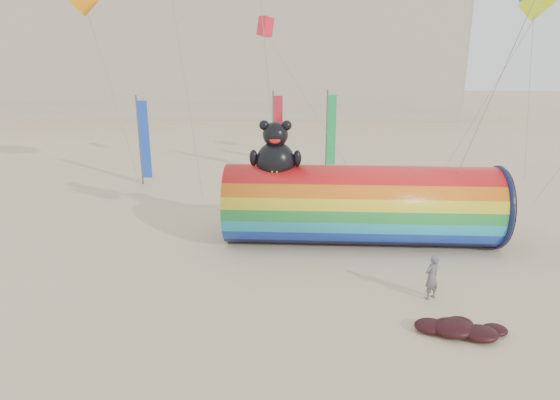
{
  "coord_description": "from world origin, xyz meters",
  "views": [
    {
      "loc": [
        1.43,
        -16.04,
        7.81
      ],
      "look_at": [
        0.5,
        1.5,
        2.4
      ],
      "focal_mm": 32.0,
      "sensor_mm": 36.0,
      "label": 1
    }
  ],
  "objects_px": {
    "windsock_assembly": "(361,203)",
    "kite_handler": "(432,277)",
    "hotel_building": "(195,25)",
    "fabric_bundle": "(460,328)"
  },
  "relations": [
    {
      "from": "windsock_assembly",
      "to": "kite_handler",
      "type": "height_order",
      "value": "windsock_assembly"
    },
    {
      "from": "hotel_building",
      "to": "kite_handler",
      "type": "relative_size",
      "value": 39.68
    },
    {
      "from": "hotel_building",
      "to": "kite_handler",
      "type": "distance_m",
      "value": 51.28
    },
    {
      "from": "windsock_assembly",
      "to": "fabric_bundle",
      "type": "relative_size",
      "value": 4.25
    },
    {
      "from": "hotel_building",
      "to": "fabric_bundle",
      "type": "distance_m",
      "value": 53.42
    },
    {
      "from": "hotel_building",
      "to": "windsock_assembly",
      "type": "relative_size",
      "value": 5.43
    },
    {
      "from": "kite_handler",
      "to": "fabric_bundle",
      "type": "relative_size",
      "value": 0.58
    },
    {
      "from": "windsock_assembly",
      "to": "hotel_building",
      "type": "bearing_deg",
      "value": 110.32
    },
    {
      "from": "windsock_assembly",
      "to": "fabric_bundle",
      "type": "xyz_separation_m",
      "value": [
        2.15,
        -6.9,
        -1.53
      ]
    },
    {
      "from": "hotel_building",
      "to": "windsock_assembly",
      "type": "distance_m",
      "value": 46.05
    }
  ]
}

